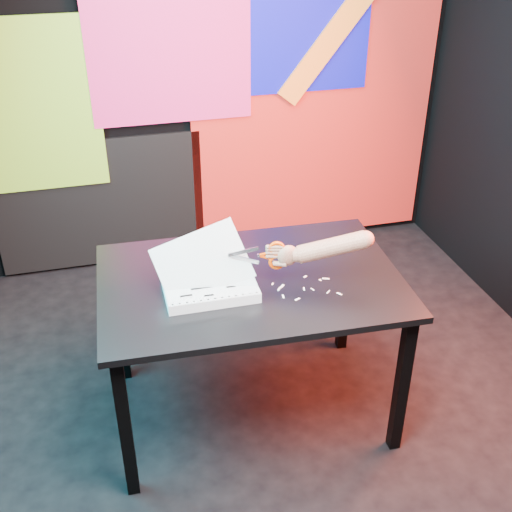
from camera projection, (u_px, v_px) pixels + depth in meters
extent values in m
cube|color=black|center=(279.00, 393.00, 3.22)|extent=(3.00, 3.00, 0.01)
cube|color=black|center=(211.00, 50.00, 3.78)|extent=(3.00, 0.01, 2.70)
cube|color=black|center=(504.00, 389.00, 1.28)|extent=(3.00, 0.01, 2.70)
cube|color=red|center=(313.00, 124.00, 4.15)|extent=(1.60, 0.02, 1.60)
cube|color=#0C0ECD|center=(303.00, 29.00, 3.81)|extent=(0.85, 0.02, 0.75)
cube|color=#E82877|center=(170.00, 55.00, 3.68)|extent=(0.95, 0.02, 0.80)
cube|color=#81C128|center=(33.00, 108.00, 3.64)|extent=(0.75, 0.02, 1.00)
cube|color=orange|center=(352.00, 10.00, 3.80)|extent=(0.91, 0.02, 1.11)
cube|color=black|center=(101.00, 204.00, 4.05)|extent=(1.30, 0.02, 0.85)
cube|color=black|center=(125.00, 428.00, 2.52)|extent=(0.05, 0.05, 0.72)
cube|color=black|center=(119.00, 319.00, 3.14)|extent=(0.05, 0.05, 0.72)
cube|color=black|center=(402.00, 385.00, 2.74)|extent=(0.05, 0.05, 0.72)
cube|color=black|center=(345.00, 291.00, 3.36)|extent=(0.05, 0.05, 0.72)
cube|color=black|center=(250.00, 281.00, 2.75)|extent=(1.32, 0.91, 0.03)
cube|color=white|center=(209.00, 286.00, 2.65)|extent=(0.38, 0.28, 0.04)
cube|color=white|center=(209.00, 282.00, 2.64)|extent=(0.37, 0.28, 0.00)
cube|color=white|center=(209.00, 281.00, 2.63)|extent=(0.37, 0.26, 0.11)
cube|color=white|center=(206.00, 274.00, 2.63)|extent=(0.40, 0.25, 0.20)
cube|color=white|center=(202.00, 263.00, 2.62)|extent=(0.42, 0.22, 0.28)
cylinder|color=black|center=(173.00, 305.00, 2.49)|extent=(0.01, 0.01, 0.00)
cylinder|color=black|center=(180.00, 303.00, 2.50)|extent=(0.01, 0.01, 0.00)
cylinder|color=black|center=(187.00, 302.00, 2.51)|extent=(0.01, 0.01, 0.00)
cylinder|color=black|center=(194.00, 301.00, 2.51)|extent=(0.01, 0.01, 0.00)
cylinder|color=black|center=(201.00, 300.00, 2.52)|extent=(0.01, 0.01, 0.00)
cylinder|color=black|center=(208.00, 299.00, 2.52)|extent=(0.01, 0.01, 0.00)
cylinder|color=black|center=(215.00, 298.00, 2.53)|extent=(0.01, 0.01, 0.00)
cylinder|color=black|center=(222.00, 297.00, 2.54)|extent=(0.01, 0.01, 0.00)
cylinder|color=black|center=(229.00, 296.00, 2.54)|extent=(0.01, 0.01, 0.00)
cylinder|color=black|center=(236.00, 295.00, 2.55)|extent=(0.01, 0.01, 0.00)
cylinder|color=black|center=(243.00, 294.00, 2.55)|extent=(0.01, 0.01, 0.00)
cylinder|color=black|center=(250.00, 293.00, 2.56)|extent=(0.01, 0.01, 0.00)
cylinder|color=black|center=(257.00, 292.00, 2.57)|extent=(0.01, 0.01, 0.00)
cylinder|color=black|center=(164.00, 271.00, 2.70)|extent=(0.01, 0.01, 0.00)
cylinder|color=black|center=(171.00, 270.00, 2.71)|extent=(0.01, 0.01, 0.00)
cylinder|color=black|center=(178.00, 270.00, 2.72)|extent=(0.01, 0.01, 0.00)
cylinder|color=black|center=(184.00, 269.00, 2.72)|extent=(0.01, 0.01, 0.00)
cylinder|color=black|center=(191.00, 268.00, 2.73)|extent=(0.01, 0.01, 0.00)
cylinder|color=black|center=(197.00, 267.00, 2.73)|extent=(0.01, 0.01, 0.00)
cylinder|color=black|center=(204.00, 266.00, 2.74)|extent=(0.01, 0.01, 0.00)
cylinder|color=black|center=(210.00, 265.00, 2.75)|extent=(0.01, 0.01, 0.00)
cylinder|color=black|center=(217.00, 264.00, 2.75)|extent=(0.01, 0.01, 0.00)
cylinder|color=black|center=(223.00, 264.00, 2.76)|extent=(0.01, 0.01, 0.00)
cylinder|color=black|center=(230.00, 263.00, 2.76)|extent=(0.01, 0.01, 0.00)
cylinder|color=black|center=(236.00, 262.00, 2.77)|extent=(0.01, 0.01, 0.00)
cylinder|color=black|center=(242.00, 261.00, 2.78)|extent=(0.01, 0.01, 0.00)
cube|color=black|center=(186.00, 278.00, 2.66)|extent=(0.07, 0.01, 0.00)
cube|color=black|center=(213.00, 277.00, 2.66)|extent=(0.05, 0.01, 0.00)
cube|color=black|center=(201.00, 288.00, 2.59)|extent=(0.09, 0.01, 0.00)
cube|color=black|center=(231.00, 287.00, 2.60)|extent=(0.04, 0.01, 0.00)
cube|color=black|center=(186.00, 296.00, 2.55)|extent=(0.05, 0.01, 0.00)
cube|color=black|center=(217.00, 270.00, 2.71)|extent=(0.06, 0.01, 0.00)
cube|color=black|center=(209.00, 295.00, 2.55)|extent=(0.04, 0.01, 0.00)
cube|color=silver|center=(243.00, 252.00, 2.61)|extent=(0.12, 0.04, 0.05)
cube|color=silver|center=(244.00, 259.00, 2.63)|extent=(0.12, 0.04, 0.05)
cylinder|color=silver|center=(259.00, 255.00, 2.62)|extent=(0.02, 0.01, 0.01)
cube|color=#E53900|center=(264.00, 257.00, 2.62)|extent=(0.05, 0.02, 0.02)
cube|color=#E53900|center=(264.00, 254.00, 2.62)|extent=(0.05, 0.02, 0.02)
torus|color=#E53900|center=(277.00, 249.00, 2.60)|extent=(0.07, 0.03, 0.07)
torus|color=#E53900|center=(277.00, 262.00, 2.64)|extent=(0.07, 0.03, 0.07)
ellipsoid|color=tan|center=(288.00, 256.00, 2.62)|extent=(0.09, 0.05, 0.09)
cylinder|color=tan|center=(277.00, 256.00, 2.62)|extent=(0.07, 0.04, 0.02)
cylinder|color=tan|center=(277.00, 253.00, 2.61)|extent=(0.07, 0.03, 0.02)
cylinder|color=tan|center=(277.00, 250.00, 2.60)|extent=(0.06, 0.03, 0.02)
cylinder|color=tan|center=(277.00, 247.00, 2.60)|extent=(0.06, 0.03, 0.02)
cylinder|color=tan|center=(280.00, 264.00, 2.63)|extent=(0.06, 0.05, 0.03)
cylinder|color=tan|center=(299.00, 255.00, 2.62)|extent=(0.07, 0.07, 0.06)
cylinder|color=tan|center=(332.00, 247.00, 2.60)|extent=(0.30, 0.15, 0.15)
sphere|color=tan|center=(366.00, 239.00, 2.58)|extent=(0.07, 0.07, 0.07)
cube|color=white|center=(282.00, 286.00, 2.69)|extent=(0.03, 0.03, 0.00)
cube|color=white|center=(305.00, 277.00, 2.75)|extent=(0.02, 0.02, 0.00)
cube|color=white|center=(326.00, 279.00, 2.74)|extent=(0.03, 0.02, 0.00)
cube|color=white|center=(297.00, 299.00, 2.61)|extent=(0.03, 0.02, 0.00)
cube|color=white|center=(283.00, 296.00, 2.62)|extent=(0.01, 0.03, 0.00)
cube|color=white|center=(304.00, 289.00, 2.67)|extent=(0.01, 0.02, 0.00)
cube|color=white|center=(279.00, 289.00, 2.67)|extent=(0.02, 0.02, 0.00)
cube|color=white|center=(339.00, 294.00, 2.64)|extent=(0.02, 0.03, 0.00)
cube|color=white|center=(312.00, 289.00, 2.67)|extent=(0.01, 0.02, 0.00)
cube|color=white|center=(273.00, 284.00, 2.70)|extent=(0.01, 0.02, 0.00)
cube|color=white|center=(328.00, 292.00, 2.65)|extent=(0.02, 0.02, 0.00)
cube|color=white|center=(320.00, 280.00, 2.73)|extent=(0.01, 0.02, 0.00)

